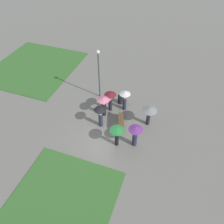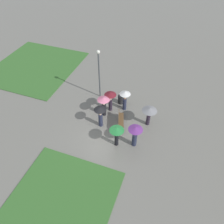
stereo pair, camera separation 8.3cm
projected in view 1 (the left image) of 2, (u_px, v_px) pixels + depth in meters
ground_plane at (103, 134)px, 17.15m from camera, size 90.00×90.00×0.00m
lawn_patch_far at (35, 67)px, 24.04m from camera, size 9.28×8.65×0.06m
park_bench at (120, 121)px, 17.50m from camera, size 1.94×0.99×0.90m
lamp_post at (99, 69)px, 18.35m from camera, size 0.32×0.32×4.71m
trash_bin at (120, 99)px, 19.48m from camera, size 0.52×0.52×0.83m
crowd_person_pink at (104, 103)px, 17.75m from camera, size 1.03×1.03×1.90m
crowd_person_green at (117, 132)px, 15.39m from camera, size 1.06×1.06×1.86m
crowd_person_black at (100, 114)px, 16.88m from camera, size 0.96×0.96×1.94m
crowd_person_maroon at (110, 98)px, 18.17m from camera, size 1.01×1.01×1.90m
crowd_person_purple at (135, 133)px, 15.47m from camera, size 1.05×1.05×1.90m
crowd_person_grey at (149, 112)px, 16.95m from camera, size 1.18×1.18×1.75m
crowd_person_white at (125, 97)px, 18.23m from camera, size 0.93×0.93×1.94m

